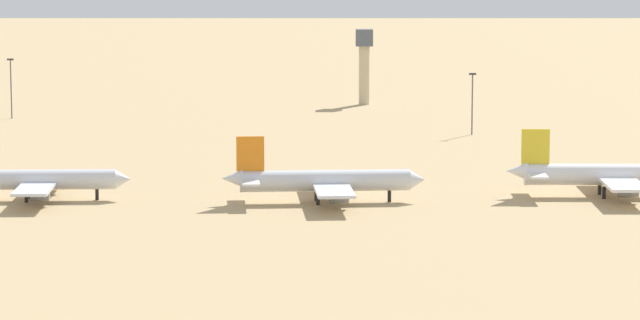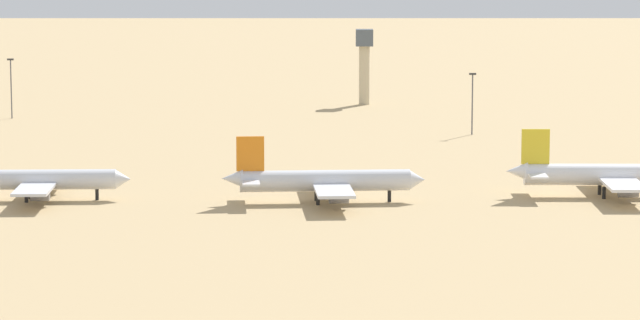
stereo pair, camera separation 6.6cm
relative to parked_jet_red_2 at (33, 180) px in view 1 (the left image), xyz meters
name	(u,v)px [view 1 (the left image)]	position (x,y,z in m)	size (l,w,h in m)	color
ground	(327,193)	(55.74, 9.20, -3.98)	(4000.00, 4000.00, 0.00)	tan
parked_jet_red_2	(33,180)	(0.00, 0.00, 0.00)	(36.72, 30.85, 12.14)	silver
parked_jet_orange_3	(323,181)	(55.03, -1.97, 0.19)	(38.55, 32.52, 12.73)	silver
parked_jet_yellow_4	(608,175)	(109.88, 5.68, 0.33)	(39.65, 33.14, 13.14)	white
control_tower	(364,59)	(65.61, 176.93, 9.70)	(5.20, 5.20, 22.66)	#C6B793
light_pole_west	(11,84)	(-33.00, 138.36, 5.59)	(1.80, 0.50, 16.68)	#59595E
light_pole_mid	(472,99)	(91.92, 103.26, 5.11)	(1.80, 0.50, 15.75)	#59595E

